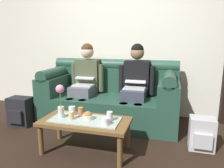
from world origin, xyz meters
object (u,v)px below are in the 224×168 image
(snack_bowl, at_px, (88,116))
(cup_near_left, at_px, (105,121))
(cup_far_center, at_px, (71,115))
(person_right, at_px, (136,81))
(coffee_table, at_px, (85,124))
(couch, at_px, (110,98))
(flower_vase, at_px, (60,99))
(cup_far_right, at_px, (110,116))
(person_left, at_px, (86,79))
(cup_far_left, at_px, (72,111))
(cup_near_right, at_px, (81,112))
(backpack_right, at_px, (202,134))
(backpack_left, at_px, (20,112))

(snack_bowl, height_order, cup_near_left, snack_bowl)
(cup_far_center, bearing_deg, person_right, 62.42)
(coffee_table, relative_size, snack_bowl, 8.21)
(couch, distance_m, flower_vase, 1.10)
(snack_bowl, bearing_deg, cup_far_right, 4.30)
(person_left, height_order, cup_far_left, person_left)
(cup_near_left, bearing_deg, coffee_table, 159.67)
(person_left, bearing_deg, cup_near_right, -71.14)
(person_left, bearing_deg, cup_far_right, -55.12)
(flower_vase, bearing_deg, person_right, 56.39)
(flower_vase, relative_size, backpack_right, 1.00)
(snack_bowl, distance_m, cup_far_right, 0.25)
(cup_far_left, bearing_deg, flower_vase, -125.95)
(cup_far_center, bearing_deg, snack_bowl, 16.03)
(person_right, relative_size, coffee_table, 1.21)
(cup_far_center, bearing_deg, couch, 82.09)
(flower_vase, relative_size, cup_near_left, 4.90)
(couch, bearing_deg, backpack_left, -156.00)
(person_right, bearing_deg, cup_far_center, -117.58)
(backpack_right, bearing_deg, person_left, 160.52)
(couch, bearing_deg, cup_far_left, -102.33)
(cup_near_left, xyz_separation_m, cup_far_left, (-0.47, 0.19, 0.01))
(snack_bowl, xyz_separation_m, backpack_right, (1.26, 0.40, -0.24))
(cup_far_left, bearing_deg, snack_bowl, -18.88)
(couch, relative_size, backpack_left, 4.82)
(snack_bowl, height_order, cup_near_right, cup_near_right)
(person_left, bearing_deg, couch, 0.43)
(flower_vase, xyz_separation_m, backpack_right, (1.58, 0.43, -0.42))
(coffee_table, bearing_deg, person_left, 111.84)
(cup_far_right, xyz_separation_m, backpack_left, (-1.53, 0.43, -0.23))
(person_left, height_order, snack_bowl, person_left)
(snack_bowl, relative_size, cup_near_right, 1.18)
(couch, distance_m, cup_far_center, 1.07)
(flower_vase, xyz_separation_m, cup_near_right, (0.20, 0.11, -0.17))
(cup_far_left, bearing_deg, cup_far_right, -7.30)
(person_right, relative_size, cup_near_left, 15.55)
(cup_near_left, bearing_deg, couch, 103.72)
(couch, xyz_separation_m, backpack_left, (-1.25, -0.56, -0.16))
(couch, xyz_separation_m, flower_vase, (-0.28, -1.04, 0.24))
(snack_bowl, bearing_deg, cup_near_left, -24.07)
(coffee_table, xyz_separation_m, backpack_left, (-1.25, 0.46, -0.12))
(cup_near_right, distance_m, cup_far_center, 0.14)
(couch, bearing_deg, person_left, -179.57)
(cup_near_right, relative_size, backpack_left, 0.24)
(cup_near_right, bearing_deg, coffee_table, -42.61)
(couch, height_order, coffee_table, couch)
(person_right, bearing_deg, person_left, -179.98)
(coffee_table, height_order, cup_far_left, cup_far_left)
(snack_bowl, bearing_deg, person_right, 69.73)
(couch, relative_size, coffee_table, 2.06)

